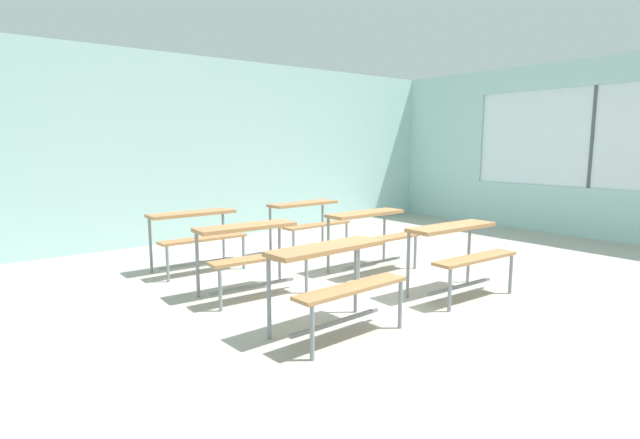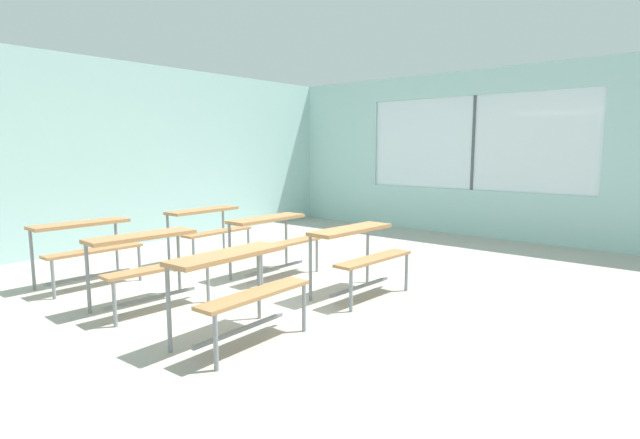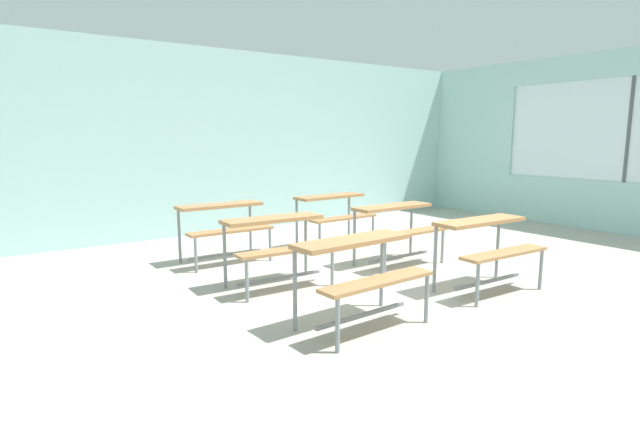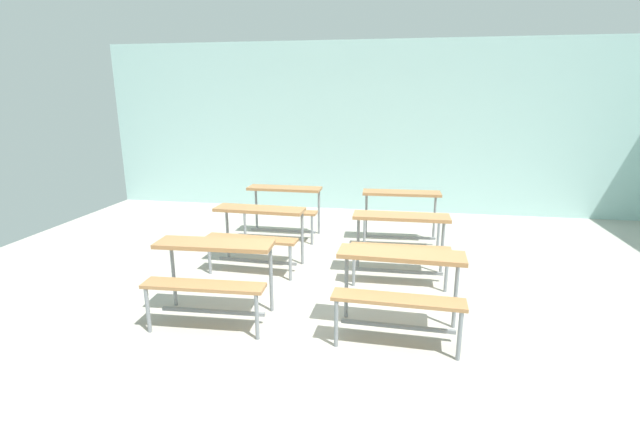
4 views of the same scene
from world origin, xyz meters
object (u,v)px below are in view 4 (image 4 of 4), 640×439
desk_bench_r0c0 (211,264)px  desk_bench_r1c1 (401,232)px  desk_bench_r2c0 (283,200)px  desk_bench_r1c0 (257,224)px  desk_bench_r0c1 (400,276)px  desk_bench_r2c1 (401,205)px

desk_bench_r0c0 → desk_bench_r1c1: bearing=35.3°
desk_bench_r2c0 → desk_bench_r1c1: bearing=-37.9°
desk_bench_r2c0 → desk_bench_r1c0: bearing=-88.9°
desk_bench_r0c0 → desk_bench_r0c1: size_ratio=1.00×
desk_bench_r1c0 → desk_bench_r2c0: 1.32m
desk_bench_r1c0 → desk_bench_r1c1: 1.72m
desk_bench_r0c0 → desk_bench_r1c0: (0.00, 1.38, 0.00)m
desk_bench_r2c0 → desk_bench_r0c0: bearing=-89.3°
desk_bench_r0c1 → desk_bench_r2c0: 3.20m
desk_bench_r0c0 → desk_bench_r1c0: size_ratio=1.00×
desk_bench_r1c0 → desk_bench_r2c0: size_ratio=1.02×
desk_bench_r0c1 → desk_bench_r1c1: same height
desk_bench_r1c0 → desk_bench_r2c1: same height
desk_bench_r1c1 → desk_bench_r1c0: bearing=177.8°
desk_bench_r0c1 → desk_bench_r2c1: same height
desk_bench_r0c0 → desk_bench_r2c0: (-0.01, 2.70, 0.00)m
desk_bench_r0c0 → desk_bench_r1c1: same height
desk_bench_r0c1 → desk_bench_r0c0: bearing=-177.7°
desk_bench_r0c0 → desk_bench_r2c0: bearing=87.7°
desk_bench_r0c0 → desk_bench_r2c1: (1.72, 2.67, 0.00)m
desk_bench_r1c0 → desk_bench_r1c1: same height
desk_bench_r2c1 → desk_bench_r0c0: bearing=-125.1°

